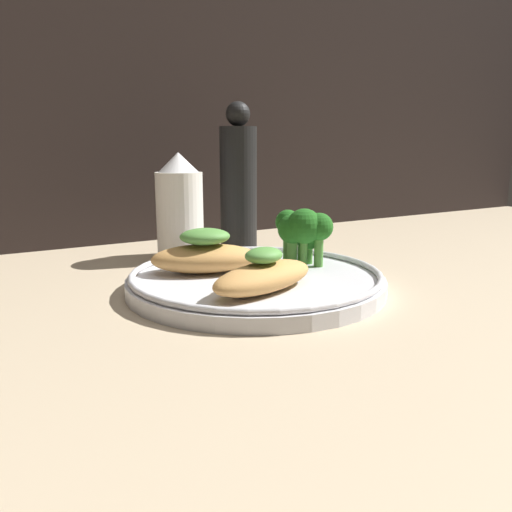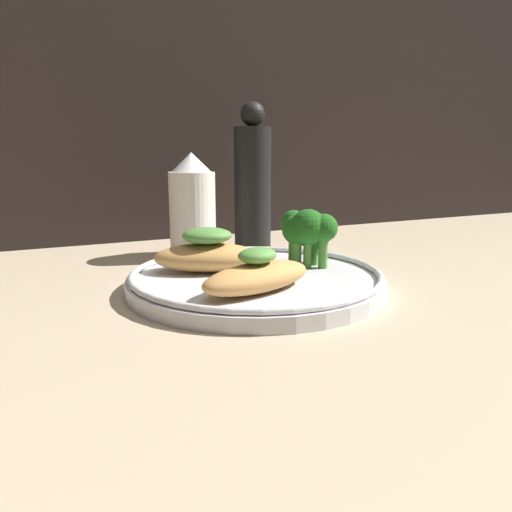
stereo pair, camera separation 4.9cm
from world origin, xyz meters
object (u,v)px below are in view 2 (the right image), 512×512
plate (256,280)px  pepper_grinder (253,185)px  broccoli_bunch (308,231)px  sauce_bottle (192,208)px

plate → pepper_grinder: size_ratio=1.29×
broccoli_bunch → sauce_bottle: (-7.78, 15.28, 1.19)cm
plate → broccoli_bunch: bearing=12.5°
sauce_bottle → pepper_grinder: bearing=0.0°
pepper_grinder → sauce_bottle: bearing=-180.0°
broccoli_bunch → plate: bearing=-167.5°
plate → sauce_bottle: bearing=93.4°
plate → broccoli_bunch: (6.78, 1.50, 4.18)cm
sauce_bottle → broccoli_bunch: bearing=-63.0°
plate → broccoli_bunch: broccoli_bunch is taller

